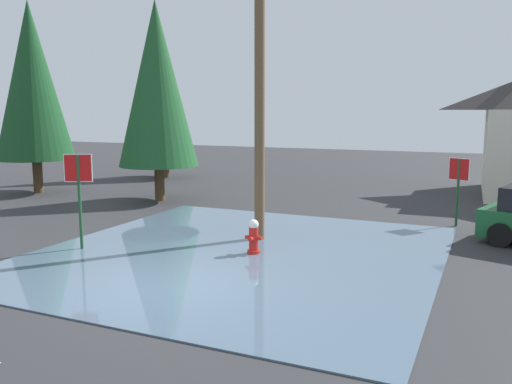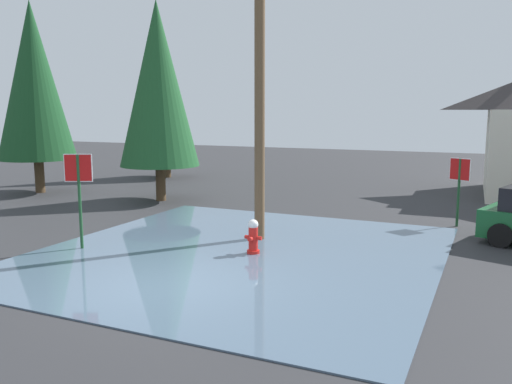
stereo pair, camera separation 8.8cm
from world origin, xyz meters
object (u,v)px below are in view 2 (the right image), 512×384
fire_hydrant (253,237)px  stop_sign_far (459,178)px  pine_tree_mid_left (165,93)px  utility_pole (260,50)px  pine_tree_tall_left (158,84)px  stop_sign_near (79,182)px  pine_tree_short_left (34,81)px

fire_hydrant → stop_sign_far: 7.22m
pine_tree_mid_left → stop_sign_far: bearing=-23.9°
stop_sign_far → pine_tree_mid_left: bearing=156.1°
fire_hydrant → utility_pole: size_ratio=0.09×
fire_hydrant → pine_tree_tall_left: bearing=139.1°
stop_sign_near → stop_sign_far: stop_sign_near is taller
stop_sign_near → pine_tree_mid_left: pine_tree_mid_left is taller
fire_hydrant → stop_sign_far: (4.43, 5.59, 1.07)m
stop_sign_near → utility_pole: bearing=37.4°
utility_pole → stop_sign_far: (4.92, 4.10, -3.64)m
stop_sign_near → pine_tree_mid_left: 15.49m
pine_tree_short_left → fire_hydrant: bearing=-22.9°
stop_sign_near → stop_sign_far: size_ratio=1.17×
stop_sign_near → fire_hydrant: 4.68m
stop_sign_far → pine_tree_short_left: size_ratio=0.26×
stop_sign_near → pine_tree_short_left: bearing=141.5°
utility_pole → pine_tree_short_left: bearing=162.3°
pine_tree_tall_left → stop_sign_far: bearing=-1.4°
stop_sign_near → stop_sign_far: (8.69, 6.99, -0.26)m
pine_tree_mid_left → pine_tree_short_left: 7.22m
fire_hydrant → pine_tree_short_left: bearing=157.1°
fire_hydrant → pine_tree_short_left: size_ratio=0.11×
pine_tree_short_left → pine_tree_mid_left: bearing=73.5°
pine_tree_mid_left → fire_hydrant: bearing=-48.8°
stop_sign_far → pine_tree_tall_left: bearing=178.6°
pine_tree_tall_left → pine_tree_mid_left: bearing=121.9°
utility_pole → pine_tree_mid_left: 15.01m
stop_sign_near → pine_tree_tall_left: bearing=109.1°
stop_sign_near → pine_tree_short_left: pine_tree_short_left is taller
stop_sign_near → pine_tree_mid_left: size_ratio=0.33×
pine_tree_mid_left → utility_pole: bearing=-46.5°
fire_hydrant → pine_tree_mid_left: bearing=131.2°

